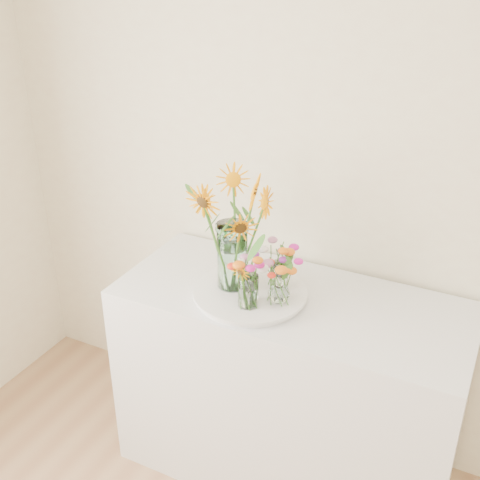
{
  "coord_description": "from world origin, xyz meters",
  "views": [
    {
      "loc": [
        0.28,
        0.04,
        2.17
      ],
      "look_at": [
        -0.63,
        1.87,
        1.14
      ],
      "focal_mm": 45.0,
      "sensor_mm": 36.0,
      "label": 1
    }
  ],
  "objects_px": {
    "mason_jar": "(232,256)",
    "small_vase_c": "(280,276)",
    "small_vase_a": "(248,291)",
    "small_vase_b": "(279,288)",
    "counter": "(288,387)",
    "tray": "(250,294)"
  },
  "relations": [
    {
      "from": "counter",
      "to": "mason_jar",
      "type": "relative_size",
      "value": 5.12
    },
    {
      "from": "small_vase_a",
      "to": "small_vase_c",
      "type": "relative_size",
      "value": 1.16
    },
    {
      "from": "small_vase_b",
      "to": "small_vase_c",
      "type": "bearing_deg",
      "value": 111.91
    },
    {
      "from": "counter",
      "to": "small_vase_c",
      "type": "relative_size",
      "value": 12.34
    },
    {
      "from": "tray",
      "to": "mason_jar",
      "type": "bearing_deg",
      "value": 175.8
    },
    {
      "from": "small_vase_a",
      "to": "small_vase_c",
      "type": "height_order",
      "value": "small_vase_a"
    },
    {
      "from": "small_vase_a",
      "to": "small_vase_c",
      "type": "xyz_separation_m",
      "value": [
        0.05,
        0.17,
        -0.01
      ]
    },
    {
      "from": "mason_jar",
      "to": "small_vase_c",
      "type": "bearing_deg",
      "value": 22.32
    },
    {
      "from": "tray",
      "to": "small_vase_b",
      "type": "relative_size",
      "value": 3.54
    },
    {
      "from": "mason_jar",
      "to": "small_vase_c",
      "type": "relative_size",
      "value": 2.41
    },
    {
      "from": "counter",
      "to": "small_vase_b",
      "type": "bearing_deg",
      "value": -102.91
    },
    {
      "from": "tray",
      "to": "small_vase_a",
      "type": "relative_size",
      "value": 3.22
    },
    {
      "from": "tray",
      "to": "small_vase_c",
      "type": "distance_m",
      "value": 0.14
    },
    {
      "from": "counter",
      "to": "small_vase_c",
      "type": "height_order",
      "value": "small_vase_c"
    },
    {
      "from": "small_vase_a",
      "to": "small_vase_c",
      "type": "distance_m",
      "value": 0.18
    },
    {
      "from": "counter",
      "to": "small_vase_a",
      "type": "distance_m",
      "value": 0.58
    },
    {
      "from": "counter",
      "to": "small_vase_b",
      "type": "height_order",
      "value": "small_vase_b"
    },
    {
      "from": "mason_jar",
      "to": "small_vase_a",
      "type": "relative_size",
      "value": 2.07
    },
    {
      "from": "tray",
      "to": "small_vase_b",
      "type": "height_order",
      "value": "small_vase_b"
    },
    {
      "from": "counter",
      "to": "mason_jar",
      "type": "bearing_deg",
      "value": -164.4
    },
    {
      "from": "counter",
      "to": "small_vase_c",
      "type": "bearing_deg",
      "value": 173.56
    },
    {
      "from": "tray",
      "to": "mason_jar",
      "type": "relative_size",
      "value": 1.55
    }
  ]
}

